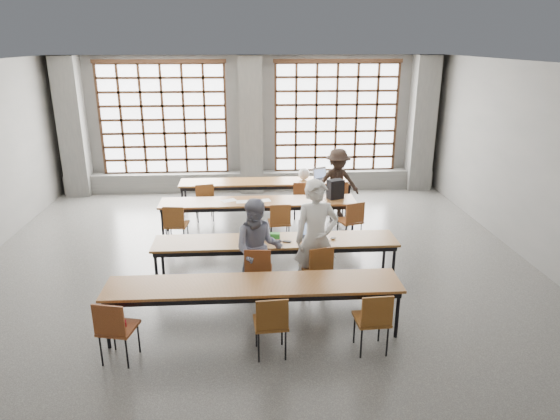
% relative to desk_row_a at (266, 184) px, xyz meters
% --- Properties ---
extents(floor, '(11.00, 11.00, 0.00)m').
position_rel_desk_row_a_xyz_m(floor, '(-0.31, -3.57, -0.66)').
color(floor, '#4C4C4A').
rests_on(floor, ground).
extents(ceiling, '(11.00, 11.00, 0.00)m').
position_rel_desk_row_a_xyz_m(ceiling, '(-0.31, -3.57, 2.84)').
color(ceiling, silver).
rests_on(ceiling, floor).
extents(wall_back, '(10.00, 0.00, 10.00)m').
position_rel_desk_row_a_xyz_m(wall_back, '(-0.31, 1.93, 1.09)').
color(wall_back, '#5C5C5A').
rests_on(wall_back, floor).
extents(wall_right, '(0.00, 11.00, 11.00)m').
position_rel_desk_row_a_xyz_m(wall_right, '(4.69, -3.57, 1.09)').
color(wall_right, '#5C5C5A').
rests_on(wall_right, floor).
extents(column_left, '(0.60, 0.55, 3.50)m').
position_rel_desk_row_a_xyz_m(column_left, '(-4.81, 1.65, 1.09)').
color(column_left, '#575755').
rests_on(column_left, floor).
extents(column_mid, '(0.60, 0.55, 3.50)m').
position_rel_desk_row_a_xyz_m(column_mid, '(-0.31, 1.65, 1.09)').
color(column_mid, '#575755').
rests_on(column_mid, floor).
extents(column_right, '(0.60, 0.55, 3.50)m').
position_rel_desk_row_a_xyz_m(column_right, '(4.19, 1.65, 1.09)').
color(column_right, '#575755').
rests_on(column_right, floor).
extents(window_left, '(3.32, 0.12, 3.00)m').
position_rel_desk_row_a_xyz_m(window_left, '(-2.56, 1.85, 1.24)').
color(window_left, white).
rests_on(window_left, wall_back).
extents(window_right, '(3.32, 0.12, 3.00)m').
position_rel_desk_row_a_xyz_m(window_right, '(1.94, 1.85, 1.24)').
color(window_right, white).
rests_on(window_right, wall_back).
extents(sill_ledge, '(9.80, 0.35, 0.50)m').
position_rel_desk_row_a_xyz_m(sill_ledge, '(-0.31, 1.73, -0.41)').
color(sill_ledge, '#575755').
rests_on(sill_ledge, floor).
extents(desk_row_a, '(4.00, 0.70, 0.73)m').
position_rel_desk_row_a_xyz_m(desk_row_a, '(0.00, 0.00, 0.00)').
color(desk_row_a, brown).
rests_on(desk_row_a, floor).
extents(desk_row_b, '(4.00, 0.70, 0.73)m').
position_rel_desk_row_a_xyz_m(desk_row_b, '(-0.22, -1.51, 0.00)').
color(desk_row_b, brown).
rests_on(desk_row_b, floor).
extents(desk_row_c, '(4.00, 0.70, 0.73)m').
position_rel_desk_row_a_xyz_m(desk_row_c, '(0.02, -3.65, 0.00)').
color(desk_row_c, brown).
rests_on(desk_row_c, floor).
extents(desk_row_d, '(4.00, 0.70, 0.73)m').
position_rel_desk_row_a_xyz_m(desk_row_d, '(-0.36, -5.17, 0.00)').
color(desk_row_d, brown).
rests_on(desk_row_d, floor).
extents(chair_back_left, '(0.49, 0.49, 0.88)m').
position_rel_desk_row_a_xyz_m(chair_back_left, '(-1.39, -0.63, -0.13)').
color(chair_back_left, brown).
rests_on(chair_back_left, floor).
extents(chair_back_mid, '(0.47, 0.47, 0.88)m').
position_rel_desk_row_a_xyz_m(chair_back_mid, '(0.79, -0.63, -0.13)').
color(chair_back_mid, brown).
rests_on(chair_back_mid, floor).
extents(chair_back_right, '(0.42, 0.43, 0.88)m').
position_rel_desk_row_a_xyz_m(chair_back_right, '(1.60, -0.63, -0.13)').
color(chair_back_right, brown).
rests_on(chair_back_right, floor).
extents(chair_mid_left, '(0.46, 0.47, 0.88)m').
position_rel_desk_row_a_xyz_m(chair_mid_left, '(-1.82, -2.13, -0.13)').
color(chair_mid_left, brown).
rests_on(chair_mid_left, floor).
extents(chair_mid_centre, '(0.44, 0.44, 0.88)m').
position_rel_desk_row_a_xyz_m(chair_mid_centre, '(0.19, -2.13, -0.13)').
color(chair_mid_centre, brown).
rests_on(chair_mid_centre, floor).
extents(chair_mid_right, '(0.53, 0.53, 0.88)m').
position_rel_desk_row_a_xyz_m(chair_mid_right, '(1.61, -2.13, -0.13)').
color(chair_mid_right, brown).
rests_on(chair_mid_right, floor).
extents(chair_front_left, '(0.45, 0.45, 0.88)m').
position_rel_desk_row_a_xyz_m(chair_front_left, '(-0.28, -4.27, -0.13)').
color(chair_front_left, brown).
rests_on(chair_front_left, floor).
extents(chair_front_right, '(0.52, 0.52, 0.88)m').
position_rel_desk_row_a_xyz_m(chair_front_right, '(0.64, -4.27, -0.13)').
color(chair_front_right, brown).
rests_on(chair_front_right, floor).
extents(chair_near_left, '(0.50, 0.51, 0.88)m').
position_rel_desk_row_a_xyz_m(chair_near_left, '(-2.08, -5.80, -0.13)').
color(chair_near_left, brown).
rests_on(chair_near_left, floor).
extents(chair_near_mid, '(0.45, 0.45, 0.88)m').
position_rel_desk_row_a_xyz_m(chair_near_mid, '(-0.15, -5.80, -0.13)').
color(chair_near_mid, brown).
rests_on(chair_near_mid, floor).
extents(chair_near_right, '(0.44, 0.45, 0.88)m').
position_rel_desk_row_a_xyz_m(chair_near_right, '(1.14, -5.80, -0.13)').
color(chair_near_right, brown).
rests_on(chair_near_right, floor).
extents(student_male, '(0.72, 0.51, 1.88)m').
position_rel_desk_row_a_xyz_m(student_male, '(0.62, -4.15, 0.27)').
color(student_male, silver).
rests_on(student_male, floor).
extents(student_female, '(0.81, 0.65, 1.59)m').
position_rel_desk_row_a_xyz_m(student_female, '(-0.28, -4.15, 0.13)').
color(student_female, '#191F4B').
rests_on(student_female, floor).
extents(student_back, '(1.11, 0.77, 1.57)m').
position_rel_desk_row_a_xyz_m(student_back, '(1.60, -0.50, 0.12)').
color(student_back, black).
rests_on(student_back, floor).
extents(laptop_front, '(0.41, 0.36, 0.26)m').
position_rel_desk_row_a_xyz_m(laptop_front, '(0.58, -3.54, 0.13)').
color(laptop_front, '#AAAAAF').
rests_on(laptop_front, desk_row_c).
extents(laptop_back, '(0.46, 0.43, 0.26)m').
position_rel_desk_row_a_xyz_m(laptop_back, '(1.32, 0.10, 0.13)').
color(laptop_back, '#B1B1B6').
rests_on(laptop_back, desk_row_a).
extents(mouse, '(0.12, 0.10, 0.04)m').
position_rel_desk_row_a_xyz_m(mouse, '(0.97, -3.67, 0.08)').
color(mouse, silver).
rests_on(mouse, desk_row_c).
extents(green_box, '(0.26, 0.11, 0.09)m').
position_rel_desk_row_a_xyz_m(green_box, '(-0.03, -3.57, 0.11)').
color(green_box, green).
rests_on(green_box, desk_row_c).
extents(phone, '(0.14, 0.10, 0.01)m').
position_rel_desk_row_a_xyz_m(phone, '(0.20, -3.75, 0.07)').
color(phone, black).
rests_on(phone, desk_row_c).
extents(paper_sheet_a, '(0.36, 0.32, 0.00)m').
position_rel_desk_row_a_xyz_m(paper_sheet_a, '(-0.82, -1.46, 0.07)').
color(paper_sheet_a, white).
rests_on(paper_sheet_a, desk_row_b).
extents(paper_sheet_b, '(0.31, 0.23, 0.00)m').
position_rel_desk_row_a_xyz_m(paper_sheet_b, '(-0.52, -1.56, 0.07)').
color(paper_sheet_b, silver).
rests_on(paper_sheet_b, desk_row_b).
extents(paper_sheet_c, '(0.34, 0.27, 0.00)m').
position_rel_desk_row_a_xyz_m(paper_sheet_c, '(-0.12, -1.51, 0.07)').
color(paper_sheet_c, white).
rests_on(paper_sheet_c, desk_row_b).
extents(backpack, '(0.37, 0.30, 0.40)m').
position_rel_desk_row_a_xyz_m(backpack, '(1.38, -1.46, 0.27)').
color(backpack, black).
rests_on(backpack, desk_row_b).
extents(plastic_bag, '(0.27, 0.22, 0.29)m').
position_rel_desk_row_a_xyz_m(plastic_bag, '(0.90, 0.05, 0.21)').
color(plastic_bag, white).
rests_on(plastic_bag, desk_row_a).
extents(red_pouch, '(0.21, 0.12, 0.06)m').
position_rel_desk_row_a_xyz_m(red_pouch, '(-2.06, -5.72, -0.16)').
color(red_pouch, maroon).
rests_on(red_pouch, chair_near_left).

